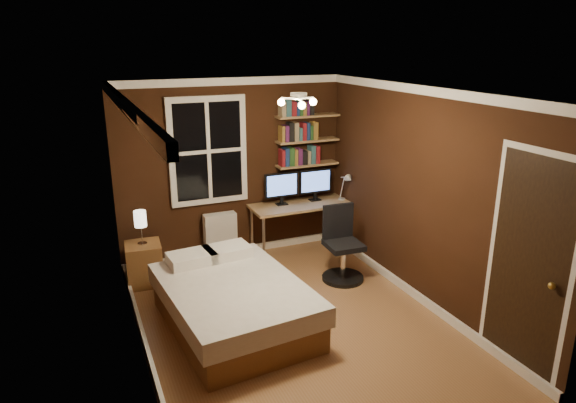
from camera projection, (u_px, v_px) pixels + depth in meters
name	position (u px, v px, depth m)	size (l,w,h in m)	color
floor	(294.00, 323.00, 5.64)	(4.20, 4.20, 0.00)	#93623B
wall_back	(233.00, 170.00, 7.10)	(3.20, 0.04, 2.50)	black
wall_left	(133.00, 238.00, 4.66)	(0.04, 4.20, 2.50)	black
wall_right	(422.00, 197.00, 5.86)	(0.04, 4.20, 2.50)	black
ceiling	(294.00, 91.00, 4.89)	(3.20, 4.20, 0.02)	white
window	(208.00, 151.00, 6.85)	(1.06, 0.06, 1.46)	white
door	(527.00, 268.00, 4.57)	(0.03, 0.82, 2.05)	black
door_knob	(552.00, 286.00, 4.30)	(0.06, 0.06, 0.06)	#B69742
ceiling_fixture	(299.00, 103.00, 4.83)	(0.44, 0.44, 0.18)	beige
bookshelf_lower	(307.00, 164.00, 7.40)	(0.92, 0.22, 0.03)	#9B714B
books_row_lower	(307.00, 156.00, 7.36)	(0.54, 0.16, 0.23)	maroon
bookshelf_middle	(307.00, 141.00, 7.30)	(0.92, 0.22, 0.03)	#9B714B
books_row_middle	(308.00, 131.00, 7.26)	(0.54, 0.16, 0.23)	navy
bookshelf_upper	(308.00, 116.00, 7.19)	(0.92, 0.22, 0.03)	#9B714B
books_row_upper	(308.00, 107.00, 7.15)	(0.48, 0.16, 0.23)	#265223
bed	(233.00, 303.00, 5.50)	(1.52, 1.99, 0.64)	brown
nightstand	(144.00, 264.00, 6.47)	(0.43, 0.43, 0.54)	brown
bedside_lamp	(141.00, 228.00, 6.32)	(0.15, 0.15, 0.43)	white
radiator	(221.00, 237.00, 7.18)	(0.45, 0.16, 0.67)	silver
desk	(304.00, 207.00, 7.36)	(1.54, 0.58, 0.73)	#9B714B
monitor_left	(282.00, 189.00, 7.22)	(0.50, 0.12, 0.46)	black
monitor_right	(315.00, 185.00, 7.42)	(0.50, 0.12, 0.46)	black
desk_lamp	(345.00, 186.00, 7.38)	(0.14, 0.32, 0.44)	silver
office_chair	(342.00, 252.00, 6.58)	(0.53, 0.53, 0.97)	black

